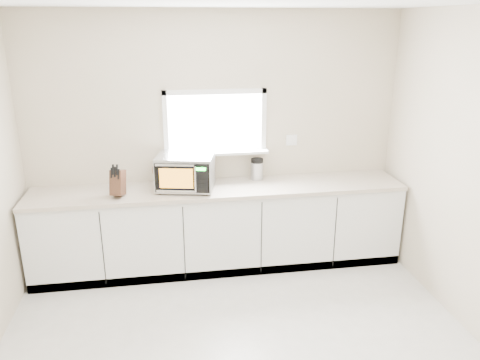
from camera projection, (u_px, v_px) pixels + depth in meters
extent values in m
cube|color=beige|center=(215.00, 140.00, 5.06)|extent=(4.00, 0.02, 2.70)
cube|color=white|center=(215.00, 122.00, 4.98)|extent=(1.00, 0.02, 0.60)
cube|color=white|center=(216.00, 153.00, 5.02)|extent=(1.12, 0.16, 0.03)
cube|color=white|center=(215.00, 92.00, 4.86)|extent=(1.10, 0.04, 0.05)
cube|color=white|center=(216.00, 152.00, 5.07)|extent=(1.10, 0.04, 0.05)
cube|color=white|center=(165.00, 124.00, 4.89)|extent=(0.05, 0.04, 0.70)
cube|color=white|center=(264.00, 121.00, 5.05)|extent=(0.05, 0.04, 0.70)
cube|color=white|center=(292.00, 140.00, 5.19)|extent=(0.12, 0.01, 0.12)
cube|color=silver|center=(220.00, 228.00, 5.07)|extent=(3.92, 0.60, 0.88)
cube|color=beige|center=(219.00, 189.00, 4.91)|extent=(3.92, 0.64, 0.04)
cylinder|color=black|center=(160.00, 193.00, 4.71)|extent=(0.03, 0.03, 0.02)
cylinder|color=black|center=(167.00, 182.00, 5.03)|extent=(0.03, 0.03, 0.02)
cylinder|color=black|center=(207.00, 194.00, 4.68)|extent=(0.03, 0.03, 0.02)
cylinder|color=black|center=(211.00, 183.00, 5.00)|extent=(0.03, 0.03, 0.02)
cube|color=#B0B3B8|center=(186.00, 172.00, 4.80)|extent=(0.64, 0.54, 0.34)
cube|color=black|center=(182.00, 178.00, 4.59)|extent=(0.53, 0.13, 0.30)
cube|color=#FFA326|center=(176.00, 178.00, 4.59)|extent=(0.33, 0.08, 0.20)
cylinder|color=silver|center=(195.00, 179.00, 4.56)|extent=(0.02, 0.02, 0.26)
cube|color=black|center=(201.00, 179.00, 4.58)|extent=(0.13, 0.04, 0.29)
cube|color=#19FF33|center=(201.00, 169.00, 4.54)|extent=(0.09, 0.02, 0.03)
cube|color=silver|center=(185.00, 155.00, 4.74)|extent=(0.64, 0.54, 0.01)
cube|color=#472819|center=(118.00, 182.00, 4.61)|extent=(0.16, 0.26, 0.29)
cube|color=black|center=(112.00, 173.00, 4.52)|extent=(0.03, 0.05, 0.10)
cube|color=black|center=(115.00, 172.00, 4.51)|extent=(0.03, 0.05, 0.10)
cube|color=black|center=(119.00, 174.00, 4.52)|extent=(0.03, 0.05, 0.10)
cube|color=black|center=(113.00, 170.00, 4.51)|extent=(0.03, 0.05, 0.10)
cube|color=black|center=(117.00, 170.00, 4.50)|extent=(0.03, 0.05, 0.10)
cylinder|color=olive|center=(166.00, 169.00, 5.01)|extent=(0.29, 0.07, 0.29)
cylinder|color=#B0B3B8|center=(257.00, 171.00, 5.12)|extent=(0.17, 0.17, 0.19)
cylinder|color=black|center=(257.00, 160.00, 5.08)|extent=(0.17, 0.17, 0.05)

